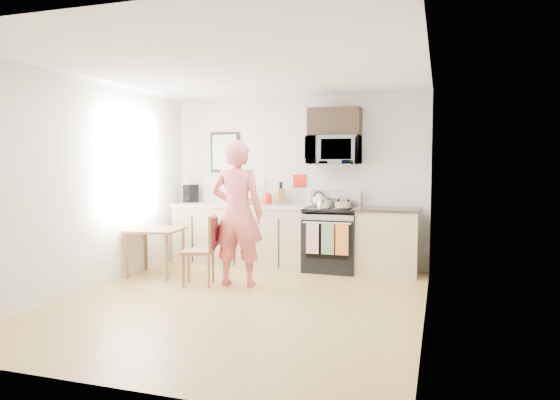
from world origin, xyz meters
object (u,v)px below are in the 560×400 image
(range, at_px, (332,241))
(chair, at_px, (208,240))
(microwave, at_px, (334,150))
(dining_table, at_px, (156,234))
(cake, at_px, (343,206))
(person, at_px, (237,213))

(range, bearing_deg, chair, -133.71)
(range, xyz_separation_m, microwave, (-0.00, 0.10, 1.32))
(dining_table, distance_m, cake, 2.67)
(range, distance_m, dining_table, 2.52)
(dining_table, relative_size, chair, 0.78)
(microwave, height_order, dining_table, microwave)
(range, distance_m, person, 1.66)
(range, distance_m, chair, 1.91)
(person, distance_m, chair, 0.51)
(dining_table, bearing_deg, chair, -17.95)
(chair, height_order, cake, cake)
(microwave, relative_size, person, 0.41)
(chair, distance_m, cake, 2.01)
(range, bearing_deg, cake, -27.18)
(chair, bearing_deg, range, 29.97)
(dining_table, xyz_separation_m, chair, (0.96, -0.31, 0.00))
(microwave, distance_m, dining_table, 2.82)
(range, height_order, dining_table, range)
(person, bearing_deg, dining_table, -14.23)
(range, height_order, microwave, microwave)
(microwave, distance_m, chair, 2.31)
(microwave, height_order, person, microwave)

